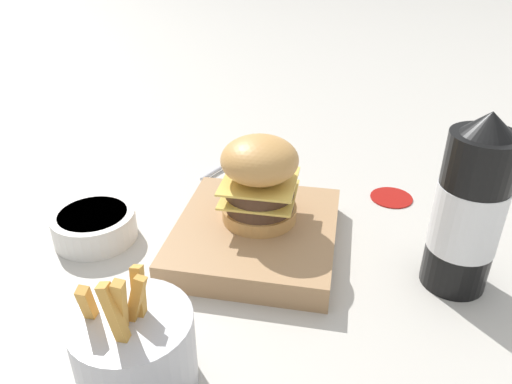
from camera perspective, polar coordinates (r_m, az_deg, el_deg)
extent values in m
plane|color=#B7B2A8|center=(0.74, 2.80, -4.08)|extent=(6.00, 6.00, 0.00)
cube|color=#A37A51|center=(0.69, 0.00, -4.91)|extent=(0.23, 0.22, 0.04)
cylinder|color=tan|center=(0.69, 0.39, -2.31)|extent=(0.10, 0.10, 0.02)
cylinder|color=#4C3323|center=(0.68, 0.39, -1.02)|extent=(0.09, 0.09, 0.02)
cube|color=#EAC656|center=(0.67, 0.40, -0.27)|extent=(0.10, 0.10, 0.00)
cylinder|color=#4C3323|center=(0.67, 0.40, 0.49)|extent=(0.09, 0.09, 0.02)
cube|color=#EAC656|center=(0.66, 0.40, 1.27)|extent=(0.10, 0.10, 0.00)
ellipsoid|color=tan|center=(0.65, 0.41, 3.71)|extent=(0.10, 0.10, 0.06)
cylinder|color=black|center=(0.63, 23.04, -2.34)|extent=(0.08, 0.08, 0.20)
cylinder|color=silver|center=(0.63, 22.97, -2.64)|extent=(0.08, 0.08, 0.08)
cone|color=black|center=(0.58, 25.22, 7.16)|extent=(0.06, 0.06, 0.03)
cylinder|color=#B7B7BC|center=(0.51, -13.60, -17.33)|extent=(0.12, 0.12, 0.09)
cube|color=gold|center=(0.46, -15.32, -14.74)|extent=(0.01, 0.03, 0.09)
cube|color=gold|center=(0.48, -13.14, -12.70)|extent=(0.03, 0.02, 0.08)
cube|color=gold|center=(0.48, -13.88, -13.31)|extent=(0.02, 0.03, 0.08)
cube|color=gold|center=(0.46, -15.19, -13.88)|extent=(0.02, 0.02, 0.09)
cube|color=gold|center=(0.49, -18.33, -12.98)|extent=(0.03, 0.02, 0.08)
cube|color=gold|center=(0.48, -14.98, -13.73)|extent=(0.02, 0.01, 0.08)
cylinder|color=silver|center=(0.74, -17.96, -3.67)|extent=(0.12, 0.12, 0.04)
cylinder|color=beige|center=(0.73, -18.17, -2.53)|extent=(0.10, 0.10, 0.01)
cylinder|color=#B2B2B7|center=(0.89, -4.15, 2.72)|extent=(0.10, 0.05, 0.01)
ellipsoid|color=#B2B2B7|center=(0.94, -1.44, 4.34)|extent=(0.05, 0.04, 0.01)
cylinder|color=#9E140F|center=(0.84, 15.22, -0.57)|extent=(0.07, 0.07, 0.00)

